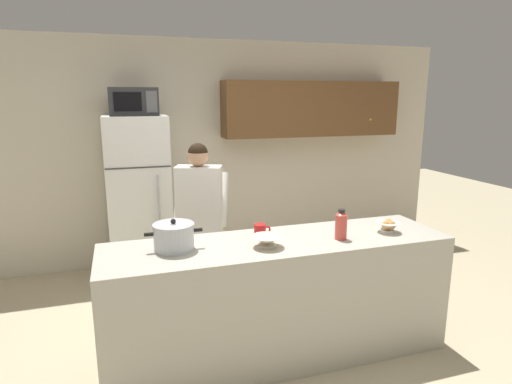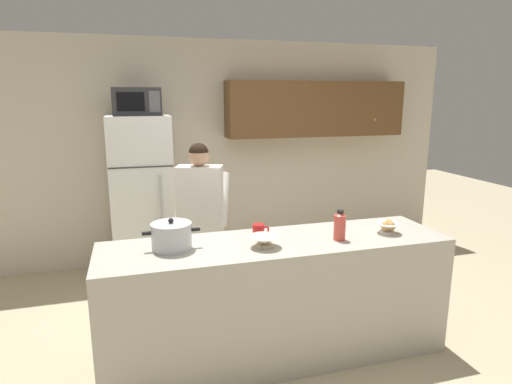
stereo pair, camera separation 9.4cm
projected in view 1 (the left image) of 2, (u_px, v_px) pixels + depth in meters
ground_plane at (278, 353)px, 3.34m from camera, size 14.00×14.00×0.00m
back_wall_unit at (233, 143)px, 5.20m from camera, size 6.00×0.48×2.60m
kitchen_island at (278, 299)px, 3.24m from camera, size 2.56×0.68×0.92m
refrigerator at (139, 199)px, 4.60m from camera, size 0.64×0.68×1.76m
microwave at (133, 102)px, 4.36m from camera, size 0.48×0.37×0.28m
person_near_pot at (200, 210)px, 3.82m from camera, size 0.57×0.52×1.56m
cooking_pot at (174, 237)px, 2.94m from camera, size 0.39×0.28×0.22m
coffee_mug at (260, 230)px, 3.23m from camera, size 0.13×0.09×0.10m
bread_bowl at (388, 226)px, 3.33m from camera, size 0.19×0.19×0.10m
empty_bowl at (267, 241)px, 3.00m from camera, size 0.22×0.22×0.08m
bottle_near_edge at (341, 225)px, 3.16m from camera, size 0.09×0.09×0.23m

